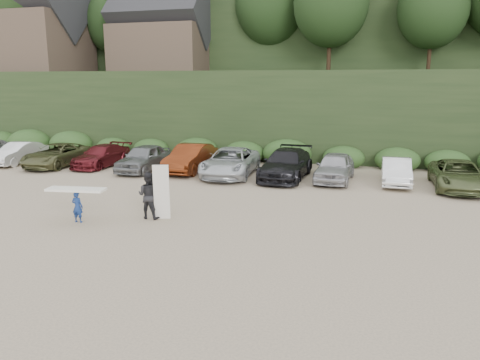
% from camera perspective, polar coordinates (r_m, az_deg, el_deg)
% --- Properties ---
extents(ground, '(120.00, 120.00, 0.00)m').
position_cam_1_polar(ground, '(17.48, -6.48, -5.94)').
color(ground, tan).
rests_on(ground, ground).
extents(hillside_backdrop, '(90.00, 41.50, 28.00)m').
position_cam_1_polar(hillside_backdrop, '(52.01, 9.03, 18.41)').
color(hillside_backdrop, black).
rests_on(hillside_backdrop, ground).
extents(parked_cars, '(39.33, 5.93, 1.62)m').
position_cam_1_polar(parked_cars, '(26.44, 2.19, 2.00)').
color(parked_cars, '#9A9A9E').
rests_on(parked_cars, ground).
extents(child_surfer, '(2.31, 0.95, 1.35)m').
position_cam_1_polar(child_surfer, '(18.97, -19.27, -2.23)').
color(child_surfer, navy).
rests_on(child_surfer, ground).
extents(adult_surfer, '(1.36, 0.72, 2.20)m').
position_cam_1_polar(adult_surfer, '(18.75, -10.93, -1.82)').
color(adult_surfer, black).
rests_on(adult_surfer, ground).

